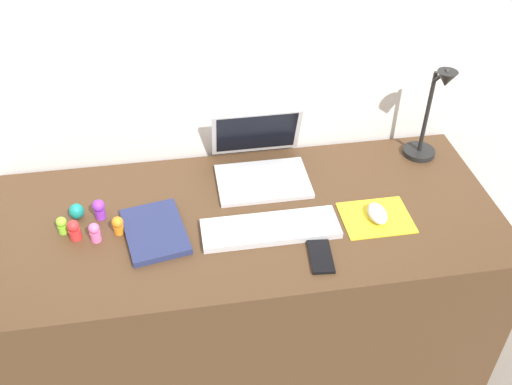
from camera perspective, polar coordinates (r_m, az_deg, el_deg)
ground_plane at (r=2.35m, az=-0.80°, el=-15.96°), size 6.00×6.00×0.00m
back_wall at (r=2.13m, az=-2.45°, el=2.62°), size 2.77×0.05×1.32m
desk at (r=2.05m, az=-0.89°, el=-10.07°), size 1.57×0.67×0.74m
laptop at (r=1.93m, az=0.39°, el=3.29°), size 0.30×0.28×0.20m
keyboard at (r=1.73m, az=1.42°, el=-3.56°), size 0.41×0.13×0.02m
mousepad at (r=1.82m, az=11.68°, el=-2.43°), size 0.21×0.17×0.00m
mouse at (r=1.80m, az=11.81°, el=-2.02°), size 0.06×0.10×0.03m
cell_phone at (r=1.67m, az=6.36°, el=-6.26°), size 0.08×0.13×0.01m
desk_lamp at (r=2.01m, az=16.78°, el=7.10°), size 0.11×0.16×0.37m
notebook_pad at (r=1.75m, az=-9.88°, el=-3.77°), size 0.21×0.27×0.02m
toy_figurine_pink at (r=1.75m, az=-15.52°, el=-3.76°), size 0.03×0.03×0.06m
toy_figurine_red at (r=1.78m, az=-17.40°, el=-3.50°), size 0.04×0.04×0.07m
toy_figurine_purple at (r=1.82m, az=-15.13°, el=-1.54°), size 0.04×0.04×0.07m
toy_figurine_teal at (r=1.85m, az=-17.18°, el=-1.77°), size 0.05×0.05×0.05m
toy_figurine_orange at (r=1.76m, az=-13.38°, el=-3.10°), size 0.03×0.03×0.06m
toy_figurine_lime at (r=1.81m, az=-18.48°, el=-3.02°), size 0.03×0.03×0.06m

